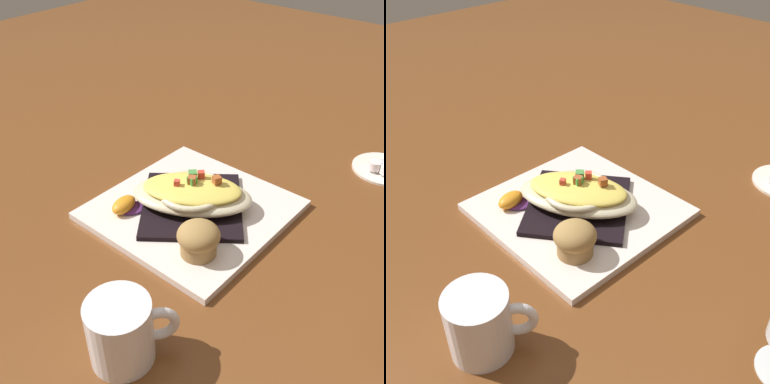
# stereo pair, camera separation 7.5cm
# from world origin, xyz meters

# --- Properties ---
(ground_plane) EXTENTS (2.60, 2.60, 0.00)m
(ground_plane) POSITION_xyz_m (0.00, 0.00, 0.00)
(ground_plane) COLOR brown
(square_plate) EXTENTS (0.29, 0.29, 0.01)m
(square_plate) POSITION_xyz_m (0.00, 0.00, 0.01)
(square_plate) COLOR white
(square_plate) RESTS_ON ground_plane
(folded_napkin) EXTENTS (0.24, 0.24, 0.01)m
(folded_napkin) POSITION_xyz_m (0.00, 0.00, 0.02)
(folded_napkin) COLOR black
(folded_napkin) RESTS_ON square_plate
(gratin_dish) EXTENTS (0.22, 0.19, 0.05)m
(gratin_dish) POSITION_xyz_m (-0.00, -0.00, 0.04)
(gratin_dish) COLOR beige
(gratin_dish) RESTS_ON folded_napkin
(muffin) EXTENTS (0.06, 0.06, 0.05)m
(muffin) POSITION_xyz_m (-0.08, 0.08, 0.04)
(muffin) COLOR #9C7442
(muffin) RESTS_ON square_plate
(orange_garnish) EXTENTS (0.06, 0.07, 0.02)m
(orange_garnish) POSITION_xyz_m (0.08, 0.08, 0.02)
(orange_garnish) COLOR #562662
(orange_garnish) RESTS_ON square_plate
(coffee_mug) EXTENTS (0.09, 0.10, 0.09)m
(coffee_mug) POSITION_xyz_m (-0.11, 0.26, 0.04)
(coffee_mug) COLOR white
(coffee_mug) RESTS_ON ground_plane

